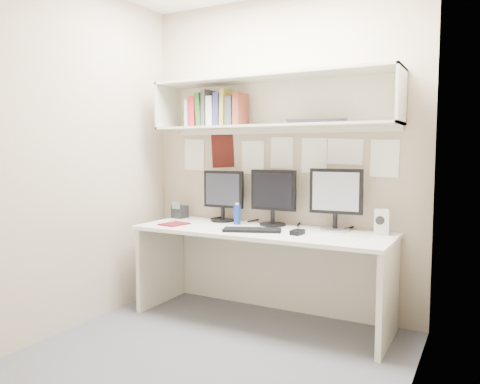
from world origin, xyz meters
The scene contains 19 objects.
floor centered at (0.00, 0.00, 0.00)m, with size 2.40×2.00×0.01m, color #4E4E53.
wall_back centered at (0.00, 1.00, 1.30)m, with size 2.40×0.02×2.60m, color tan.
wall_front centered at (0.00, -1.00, 1.30)m, with size 2.40×0.02×2.60m, color tan.
wall_left centered at (-1.20, 0.00, 1.30)m, with size 0.02×2.00×2.60m, color tan.
wall_right centered at (1.20, 0.00, 1.30)m, with size 0.02×2.00×2.60m, color tan.
desk centered at (0.00, 0.65, 0.37)m, with size 2.00×0.70×0.73m.
overhead_hutch centered at (0.00, 0.86, 1.72)m, with size 2.00×0.38×0.40m.
pinned_papers centered at (0.00, 0.99, 1.25)m, with size 1.92×0.01×0.48m, color white, non-canonical shape.
monitor_left centered at (-0.47, 0.87, 0.97)m, with size 0.37×0.21×0.44m.
monitor_center centered at (0.00, 0.87, 0.98)m, with size 0.39×0.21×0.45m.
monitor_right centered at (0.52, 0.87, 0.99)m, with size 0.41×0.22×0.47m.
keyboard centered at (-0.02, 0.52, 0.74)m, with size 0.44×0.15×0.02m, color black.
mouse centered at (0.33, 0.55, 0.75)m, with size 0.07×0.11×0.03m, color black.
speaker centered at (0.87, 0.85, 0.82)m, with size 0.12×0.12×0.18m.
blue_bottle centered at (-0.28, 0.77, 0.81)m, with size 0.06×0.06×0.18m.
maroon_notebook centered at (-0.73, 0.51, 0.74)m, with size 0.18×0.21×0.01m, color #5A0F16.
desk_phone centered at (-0.92, 0.85, 0.79)m, with size 0.14×0.13×0.15m.
book_stack centered at (-0.51, 0.82, 1.67)m, with size 0.52×0.19×0.31m.
hutch_tray centered at (0.38, 0.81, 1.56)m, with size 0.44×0.17×0.03m, color black.
Camera 1 is at (1.55, -2.60, 1.33)m, focal length 35.00 mm.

